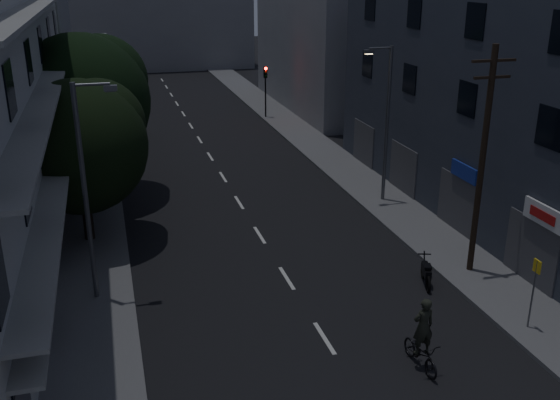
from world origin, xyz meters
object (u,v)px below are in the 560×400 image
utility_pole (482,158)px  motorcycle (426,273)px  bus_stop_sign (535,281)px  cyclist (422,344)px

utility_pole → motorcycle: 4.95m
utility_pole → bus_stop_sign: (-0.48, -4.42, -2.98)m
motorcycle → bus_stop_sign: bearing=-47.7°
motorcycle → cyclist: size_ratio=0.73×
utility_pole → cyclist: (-5.02, -5.29, -4.06)m
utility_pole → bus_stop_sign: utility_pole is taller
bus_stop_sign → cyclist: bearing=-169.1°
utility_pole → cyclist: 8.35m
bus_stop_sign → motorcycle: bus_stop_sign is taller
motorcycle → cyclist: cyclist is taller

